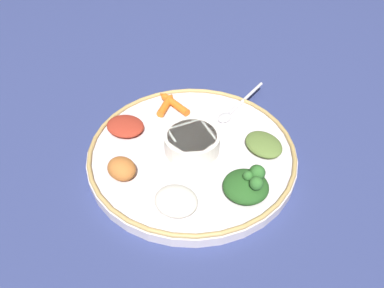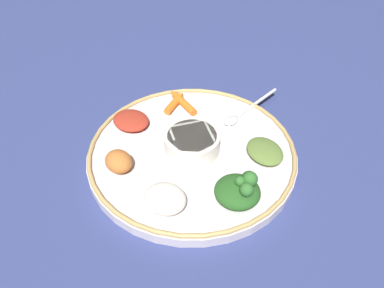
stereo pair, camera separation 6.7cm
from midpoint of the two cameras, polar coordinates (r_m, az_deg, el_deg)
The scene contains 12 objects.
ground_plane at distance 0.69m, azimuth -2.76°, elevation -2.23°, with size 2.40×2.40×0.00m, color navy.
platter at distance 0.68m, azimuth -2.79°, elevation -1.65°, with size 0.38×0.38×0.02m, color silver.
platter_rim at distance 0.68m, azimuth -2.82°, elevation -0.88°, with size 0.38×0.38×0.01m, color tan.
center_bowl at distance 0.66m, azimuth -2.87°, elevation 0.19°, with size 0.10×0.10×0.04m.
spoon at distance 0.77m, azimuth 4.21°, elevation 5.46°, with size 0.12×0.14×0.01m.
greens_pile at distance 0.60m, azimuth 5.44°, elevation -6.34°, with size 0.09×0.09×0.05m.
carrot_near_spoon at distance 0.78m, azimuth -5.33°, elevation 6.19°, with size 0.07×0.08×0.01m.
carrot_outer at distance 0.77m, azimuth -6.48°, elevation 5.99°, with size 0.04×0.07×0.02m.
mound_collards at distance 0.68m, azimuth 8.26°, elevation -0.18°, with size 0.08×0.06×0.02m, color #567033.
mound_chickpea at distance 0.64m, azimuth -13.76°, elevation -3.84°, with size 0.05×0.04×0.03m, color #B2662D.
mound_beet at distance 0.73m, azimuth -12.83°, elevation 2.60°, with size 0.08×0.06×0.02m, color maroon.
mound_rice_white at distance 0.58m, azimuth -5.77°, elevation -8.90°, with size 0.07×0.06×0.03m, color silver.
Camera 1 is at (0.02, 0.49, 0.49)m, focal length 34.61 mm.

